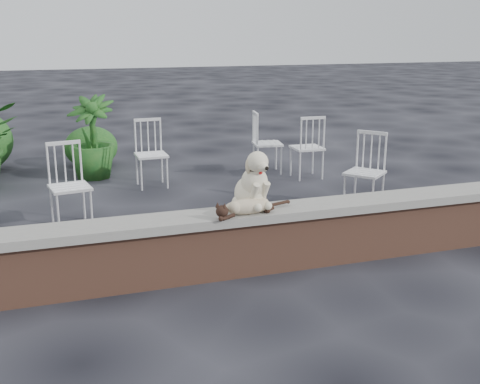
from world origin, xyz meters
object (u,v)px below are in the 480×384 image
object	(u,v)px
dog	(251,179)
chair_c	(307,146)
chair_e	(267,142)
chair_d	(365,171)
chair_a	(151,154)
potted_plant_b	(92,137)
chair_b	(70,186)
cat	(247,205)

from	to	relation	value
dog	chair_c	world-z (taller)	dog
chair_c	chair_e	size ratio (longest dim) A/B	1.00
chair_e	chair_c	bearing A→B (deg)	-128.30
chair_d	chair_a	size ratio (longest dim) A/B	1.00
chair_c	chair_a	distance (m)	2.29
potted_plant_b	chair_a	bearing A→B (deg)	-46.87
dog	chair_e	size ratio (longest dim) A/B	0.59
chair_e	potted_plant_b	distance (m)	2.63
chair_b	chair_e	distance (m)	3.47
cat	chair_b	distance (m)	2.40
chair_b	dog	bearing A→B (deg)	-59.00
chair_d	chair_b	bearing A→B (deg)	-136.69
chair_a	chair_d	bearing A→B (deg)	-40.01
dog	chair_a	world-z (taller)	dog
chair_c	potted_plant_b	world-z (taller)	potted_plant_b
chair_c	chair_e	world-z (taller)	same
chair_c	potted_plant_b	bearing A→B (deg)	-16.51
chair_d	potted_plant_b	bearing A→B (deg)	-171.04
chair_b	chair_c	world-z (taller)	same
chair_a	chair_e	bearing A→B (deg)	8.09
potted_plant_b	chair_b	bearing A→B (deg)	-101.00
chair_d	potted_plant_b	size ratio (longest dim) A/B	0.77
chair_b	chair_c	bearing A→B (deg)	10.80
chair_b	chair_e	world-z (taller)	same
chair_b	chair_d	xyz separation A→B (m)	(3.45, -0.43, 0.00)
chair_b	chair_a	distance (m)	1.86
chair_b	chair_d	bearing A→B (deg)	-16.10
chair_b	chair_d	world-z (taller)	same
dog	chair_c	bearing A→B (deg)	45.34
chair_a	chair_c	bearing A→B (deg)	-5.74
dog	chair_b	distance (m)	2.36
dog	chair_b	xyz separation A→B (m)	(-1.50, 1.78, -0.39)
potted_plant_b	dog	bearing A→B (deg)	-75.20
chair_d	chair_e	bearing A→B (deg)	151.96
chair_c	chair_a	world-z (taller)	same
chair_a	dog	bearing A→B (deg)	-84.79
chair_a	potted_plant_b	bearing A→B (deg)	132.56
potted_plant_b	cat	bearing A→B (deg)	-76.75
chair_c	chair_a	xyz separation A→B (m)	(-2.28, 0.21, 0.00)
cat	chair_d	xyz separation A→B (m)	(2.04, 1.50, -0.19)
chair_b	potted_plant_b	xyz separation A→B (m)	(0.43, 2.24, 0.14)
chair_c	chair_d	bearing A→B (deg)	91.73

